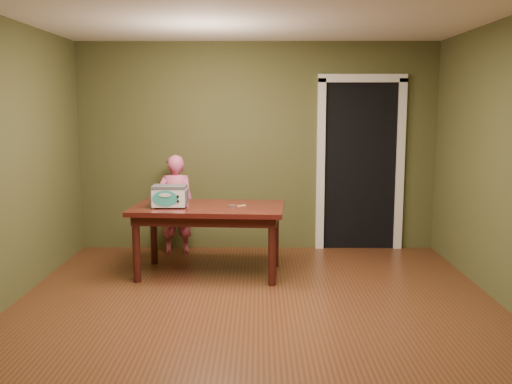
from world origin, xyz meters
TOP-DOWN VIEW (x-y plane):
  - floor at (0.00, 0.00)m, footprint 5.00×5.00m
  - room_shell at (0.00, 0.00)m, footprint 4.52×5.02m
  - doorway at (1.30, 2.78)m, footprint 1.10×0.66m
  - dining_table at (-0.52, 1.32)m, footprint 1.66×1.02m
  - toy_oven at (-0.92, 1.25)m, footprint 0.38×0.26m
  - baking_pan at (-0.26, 1.27)m, footprint 0.10×0.10m
  - spatula at (-0.20, 1.31)m, footprint 0.17×0.11m
  - child at (-1.00, 2.20)m, footprint 0.46×0.31m

SIDE VIEW (x-z plane):
  - floor at x=0.00m, z-range 0.00..0.00m
  - child at x=-1.00m, z-range 0.00..1.23m
  - dining_table at x=-0.52m, z-range 0.28..1.03m
  - spatula at x=-0.20m, z-range 0.75..0.76m
  - baking_pan at x=-0.26m, z-range 0.75..0.77m
  - toy_oven at x=-0.92m, z-range 0.76..0.99m
  - doorway at x=1.30m, z-range -0.07..2.18m
  - room_shell at x=0.00m, z-range 0.40..3.01m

